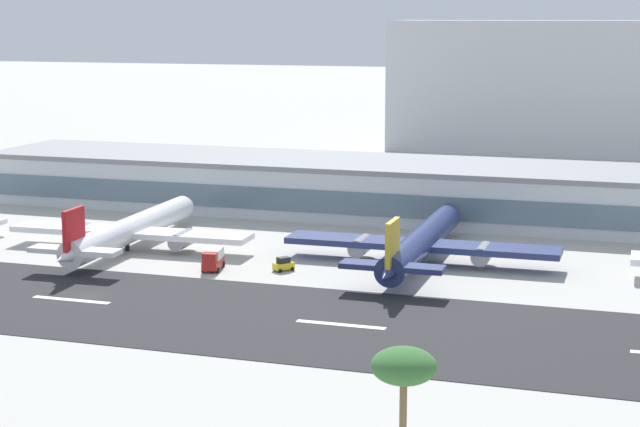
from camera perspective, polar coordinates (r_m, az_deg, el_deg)
The scene contains 11 objects.
ground_plane at distance 155.86m, azimuth -12.27°, elevation -4.34°, with size 1400.00×1400.00×0.00m, color #B2AFA8.
runway_strip at distance 153.52m, azimuth -12.80°, elevation -4.58°, with size 800.00×34.27×0.08m, color #262628.
runway_centreline_dash_4 at distance 154.09m, azimuth -13.17°, elevation -4.52°, with size 12.00×1.20×0.01m, color white.
runway_centreline_dash_5 at distance 138.33m, azimuth 1.12°, elevation -5.96°, with size 12.00×1.20×0.01m, color white.
terminal_building at distance 215.99m, azimuth 1.84°, elevation 1.45°, with size 156.55×27.98×10.72m.
distant_hotel_block at distance 323.45m, azimuth 12.14°, elevation 6.68°, with size 91.10×32.59×38.21m, color #BCBCC1.
airliner_red_tail_gate_1 at distance 184.05m, azimuth -10.26°, elevation -0.94°, with size 43.03×49.86×10.40m.
airliner_gold_tail_gate_2 at distance 171.19m, azimuth 5.35°, elevation -1.64°, with size 44.52×51.42×10.73m.
service_baggage_tug_0 at distance 167.11m, azimuth -1.96°, elevation -2.74°, with size 3.25×3.50×2.20m.
service_box_truck_1 at distance 168.44m, azimuth -5.74°, elevation -2.42°, with size 3.57×6.34×3.25m.
palm_tree_2 at distance 85.38m, azimuth 4.50°, elevation -8.33°, with size 5.29×5.29×13.51m.
Camera 1 is at (76.83, -129.80, 39.23)m, focal length 59.81 mm.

